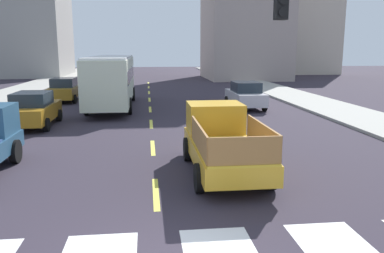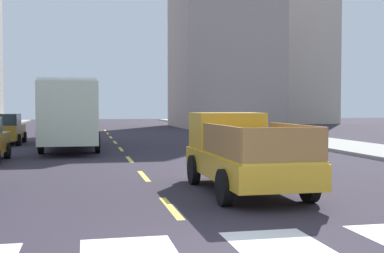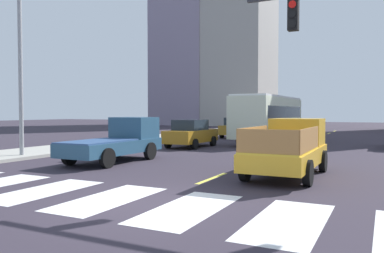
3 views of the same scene
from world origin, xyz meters
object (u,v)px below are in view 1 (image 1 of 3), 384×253
(sedan_near_right, at_px, (33,109))
(sedan_far, at_px, (65,90))
(city_bus, at_px, (112,78))
(pickup_stakebed, at_px, (222,141))
(sedan_mid, at_px, (245,95))

(sedan_near_right, bearing_deg, sedan_far, 94.49)
(sedan_near_right, relative_size, sedan_far, 1.00)
(city_bus, xyz_separation_m, sedan_near_right, (-3.32, -6.16, -1.09))
(pickup_stakebed, distance_m, sedan_far, 19.60)
(sedan_far, relative_size, sedan_mid, 1.00)
(sedan_near_right, height_order, sedan_far, same)
(sedan_near_right, height_order, sedan_mid, same)
(pickup_stakebed, bearing_deg, sedan_far, 113.68)
(city_bus, height_order, sedan_near_right, city_bus)
(city_bus, distance_m, sedan_near_right, 7.09)
(pickup_stakebed, bearing_deg, sedan_near_right, 133.15)
(sedan_near_right, bearing_deg, city_bus, 63.69)
(city_bus, relative_size, sedan_mid, 2.45)
(pickup_stakebed, relative_size, city_bus, 0.48)
(sedan_far, bearing_deg, pickup_stakebed, -63.51)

